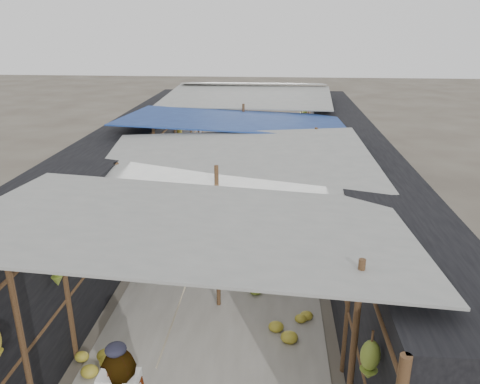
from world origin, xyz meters
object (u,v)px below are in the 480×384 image
(black_basin, at_px, (284,220))
(vendor_seated, at_px, (281,182))
(crate_near, at_px, (250,239))
(shopper_blue, at_px, (214,212))

(black_basin, bearing_deg, vendor_seated, 92.45)
(crate_near, xyz_separation_m, black_basin, (0.77, 1.26, -0.05))
(black_basin, bearing_deg, shopper_blue, -138.54)
(crate_near, distance_m, vendor_seated, 3.34)
(black_basin, height_order, vendor_seated, vendor_seated)
(shopper_blue, xyz_separation_m, vendor_seated, (1.47, 3.37, -0.42))
(crate_near, relative_size, vendor_seated, 0.58)
(crate_near, height_order, shopper_blue, shopper_blue)
(crate_near, distance_m, shopper_blue, 1.05)
(black_basin, distance_m, vendor_seated, 2.02)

